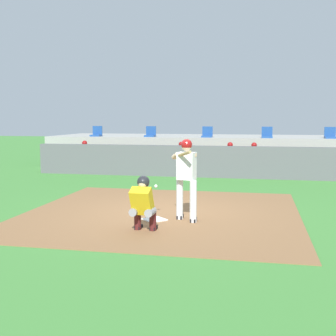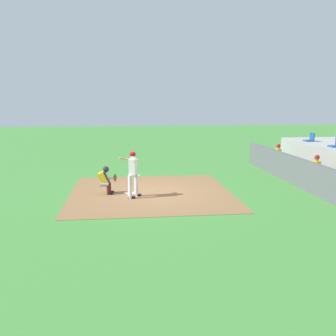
# 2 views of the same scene
# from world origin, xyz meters

# --- Properties ---
(ground_plane) EXTENTS (80.00, 80.00, 0.00)m
(ground_plane) POSITION_xyz_m (0.00, 0.00, 0.00)
(ground_plane) COLOR #428438
(dirt_infield) EXTENTS (6.40, 6.40, 0.01)m
(dirt_infield) POSITION_xyz_m (0.00, 0.00, 0.01)
(dirt_infield) COLOR olive
(dirt_infield) RESTS_ON ground
(home_plate) EXTENTS (0.62, 0.62, 0.02)m
(home_plate) POSITION_xyz_m (0.00, -0.80, 0.02)
(home_plate) COLOR white
(home_plate) RESTS_ON dirt_infield
(batter_at_plate) EXTENTS (0.61, 0.84, 1.80)m
(batter_at_plate) POSITION_xyz_m (0.69, -0.71, 1.04)
(batter_at_plate) COLOR silver
(batter_at_plate) RESTS_ON ground
(catcher_crouched) EXTENTS (0.50, 1.68, 1.13)m
(catcher_crouched) POSITION_xyz_m (0.00, -1.76, 0.61)
(catcher_crouched) COLOR gray
(catcher_crouched) RESTS_ON ground
(dugout_wall) EXTENTS (13.00, 0.30, 1.20)m
(dugout_wall) POSITION_xyz_m (0.00, 6.50, 0.60)
(dugout_wall) COLOR #59595E
(dugout_wall) RESTS_ON ground
(dugout_bench) EXTENTS (11.80, 0.44, 0.45)m
(dugout_bench) POSITION_xyz_m (0.00, 7.50, 0.23)
(dugout_bench) COLOR olive
(dugout_bench) RESTS_ON ground
(dugout_player_0) EXTENTS (0.49, 0.70, 1.30)m
(dugout_player_0) POSITION_xyz_m (-5.02, 7.34, 0.67)
(dugout_player_0) COLOR #939399
(dugout_player_0) RESTS_ON ground
(dugout_player_1) EXTENTS (0.49, 0.70, 1.30)m
(dugout_player_1) POSITION_xyz_m (-0.83, 7.34, 0.67)
(dugout_player_1) COLOR #939399
(dugout_player_1) RESTS_ON ground
(stadium_seat_0) EXTENTS (0.46, 0.46, 0.48)m
(stadium_seat_0) POSITION_xyz_m (-5.20, 9.38, 1.53)
(stadium_seat_0) COLOR #1E478C
(stadium_seat_0) RESTS_ON stands_platform
(stadium_seat_1) EXTENTS (0.46, 0.46, 0.48)m
(stadium_seat_1) POSITION_xyz_m (-2.60, 9.38, 1.53)
(stadium_seat_1) COLOR #1E478C
(stadium_seat_1) RESTS_ON stands_platform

